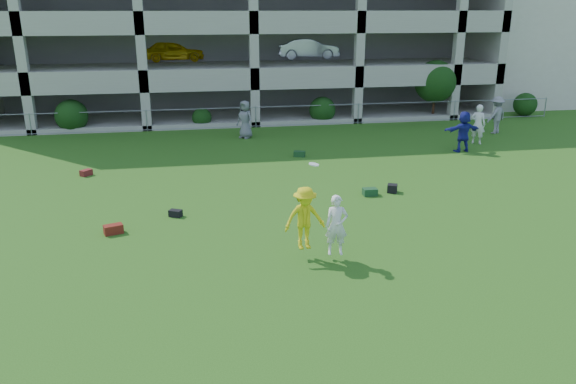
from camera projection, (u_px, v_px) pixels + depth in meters
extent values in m
plane|color=#235114|center=(348.00, 280.00, 14.06)|extent=(100.00, 100.00, 0.00)
cube|color=beige|center=(542.00, 28.00, 42.48)|extent=(16.00, 14.00, 10.00)
imported|color=slate|center=(245.00, 119.00, 28.97)|extent=(1.11, 1.11, 1.94)
imported|color=navy|center=(463.00, 132.00, 26.24)|extent=(1.81, 0.70, 1.91)
imported|color=white|center=(478.00, 124.00, 27.75)|extent=(0.84, 0.83, 1.96)
imported|color=gray|center=(496.00, 115.00, 30.06)|extent=(1.47, 1.20, 1.98)
cube|color=#5A110F|center=(113.00, 229.00, 16.88)|extent=(0.62, 0.46, 0.28)
cube|color=black|center=(176.00, 213.00, 18.27)|extent=(0.47, 0.41, 0.22)
cube|color=#133519|center=(370.00, 192.00, 20.32)|extent=(0.50, 0.35, 0.26)
cube|color=black|center=(392.00, 188.00, 20.64)|extent=(0.46, 0.46, 0.30)
cube|color=maroon|center=(86.00, 173.00, 22.70)|extent=(0.51, 0.52, 0.24)
cube|color=#153C21|center=(299.00, 154.00, 25.58)|extent=(0.57, 0.46, 0.25)
imported|color=yellow|center=(305.00, 218.00, 14.88)|extent=(1.18, 0.77, 1.72)
imported|color=white|center=(337.00, 225.00, 14.88)|extent=(0.65, 0.47, 1.64)
cylinder|color=white|center=(314.00, 164.00, 14.61)|extent=(0.27, 0.27, 0.09)
cube|color=#9E998C|center=(233.00, 14.00, 42.79)|extent=(30.00, 0.50, 12.00)
cube|color=#9E998C|center=(453.00, 14.00, 38.93)|extent=(0.50, 14.00, 12.00)
cube|color=#9E998C|center=(243.00, 105.00, 38.31)|extent=(30.00, 14.00, 0.30)
cube|color=#9E998C|center=(242.00, 60.00, 37.37)|extent=(30.00, 14.00, 0.30)
cube|color=#9E998C|center=(241.00, 13.00, 36.43)|extent=(30.00, 14.00, 0.30)
cube|color=#9E998C|center=(255.00, 82.00, 31.16)|extent=(30.00, 0.30, 0.90)
cube|color=#9E998C|center=(254.00, 25.00, 30.22)|extent=(30.00, 0.30, 0.90)
cube|color=#9E998C|center=(16.00, 17.00, 28.18)|extent=(0.50, 0.50, 12.00)
cube|color=#9E998C|center=(139.00, 17.00, 29.17)|extent=(0.50, 0.50, 12.00)
cube|color=#9E998C|center=(253.00, 17.00, 30.17)|extent=(0.50, 0.50, 12.00)
cube|color=#9E998C|center=(361.00, 16.00, 31.16)|extent=(0.50, 0.50, 12.00)
cube|color=#9E998C|center=(461.00, 16.00, 32.16)|extent=(0.50, 0.50, 12.00)
cube|color=#605E59|center=(238.00, 15.00, 38.35)|extent=(29.00, 9.00, 11.60)
imported|color=yellow|center=(173.00, 50.00, 34.51)|extent=(3.94, 1.73, 1.32)
imported|color=silver|center=(307.00, 49.00, 35.91)|extent=(4.06, 1.57, 1.32)
cylinder|color=gray|center=(30.00, 124.00, 29.64)|extent=(0.06, 0.06, 1.20)
cylinder|color=gray|center=(147.00, 120.00, 30.63)|extent=(0.06, 0.06, 1.20)
cylinder|color=gray|center=(256.00, 117.00, 31.63)|extent=(0.06, 0.06, 1.20)
cylinder|color=gray|center=(358.00, 114.00, 32.63)|extent=(0.06, 0.06, 1.20)
cylinder|color=gray|center=(454.00, 110.00, 33.62)|extent=(0.06, 0.06, 1.20)
cylinder|color=gray|center=(545.00, 107.00, 34.62)|extent=(0.06, 0.06, 1.20)
cylinder|color=gray|center=(256.00, 107.00, 31.46)|extent=(36.00, 0.04, 0.04)
cylinder|color=gray|center=(256.00, 126.00, 31.79)|extent=(36.00, 0.04, 0.04)
sphere|color=#163D11|center=(71.00, 116.00, 30.44)|extent=(1.76, 1.76, 1.76)
sphere|color=#163D11|center=(202.00, 118.00, 31.71)|extent=(1.10, 1.10, 1.10)
sphere|color=#163D11|center=(322.00, 110.00, 32.80)|extent=(1.54, 1.54, 1.54)
cylinder|color=#382314|center=(434.00, 102.00, 34.09)|extent=(0.16, 0.16, 1.96)
sphere|color=#163D11|center=(435.00, 81.00, 33.69)|extent=(2.52, 2.52, 2.52)
sphere|color=#163D11|center=(525.00, 104.00, 34.98)|extent=(1.43, 1.43, 1.43)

